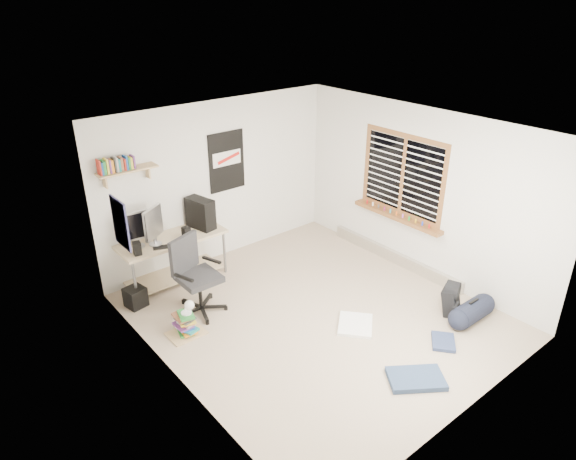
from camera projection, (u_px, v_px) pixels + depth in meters
floor at (315, 315)px, 6.85m from camera, size 4.00×4.50×0.01m
ceiling at (320, 130)px, 5.77m from camera, size 4.00×4.50×0.01m
back_wall at (219, 182)px, 7.88m from camera, size 4.00×0.01×2.50m
left_wall at (170, 285)px, 5.16m from camera, size 0.01×4.50×2.50m
right_wall at (419, 193)px, 7.46m from camera, size 0.01×4.50×2.50m
desk at (173, 258)px, 7.51m from camera, size 1.64×0.94×0.71m
monitor_left at (137, 234)px, 7.00m from camera, size 0.37×0.13×0.40m
monitor_right at (154, 231)px, 7.05m from camera, size 0.38×0.29×0.43m
pc_tower at (200, 214)px, 7.55m from camera, size 0.30×0.48×0.47m
keyboard at (167, 247)px, 7.08m from camera, size 0.39×0.26×0.02m
speaker_left at (137, 249)px, 6.83m from camera, size 0.12×0.12×0.20m
speaker_right at (186, 234)px, 7.25m from camera, size 0.11×0.11×0.20m
office_chair at (199, 279)px, 6.73m from camera, size 0.88×0.88×1.07m
wall_shelf at (127, 170)px, 6.74m from camera, size 0.80×0.22×0.24m
poster_back_wall at (227, 161)px, 7.82m from camera, size 0.62×0.03×0.92m
poster_left_wall at (120, 223)px, 5.90m from camera, size 0.02×0.42×0.60m
window at (402, 175)px, 7.55m from camera, size 0.10×1.50×1.26m
baseboard_heater at (394, 257)px, 8.14m from camera, size 0.08×2.50×0.18m
backpack at (451, 301)px, 6.79m from camera, size 0.34×0.31×0.37m
duffel_bag at (472, 312)px, 6.67m from camera, size 0.29×0.29×0.57m
tshirt at (355, 325)px, 6.61m from camera, size 0.66×0.65×0.04m
jeans_a at (416, 379)px, 5.69m from camera, size 0.72×0.67×0.07m
jeans_b at (443, 342)px, 6.29m from camera, size 0.45×0.44×0.05m
book_stack at (185, 324)px, 6.41m from camera, size 0.56×0.52×0.31m
desk_lamp at (186, 309)px, 6.31m from camera, size 0.21×0.26×0.22m
subwoofer at (135, 297)px, 6.98m from camera, size 0.29×0.29×0.28m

